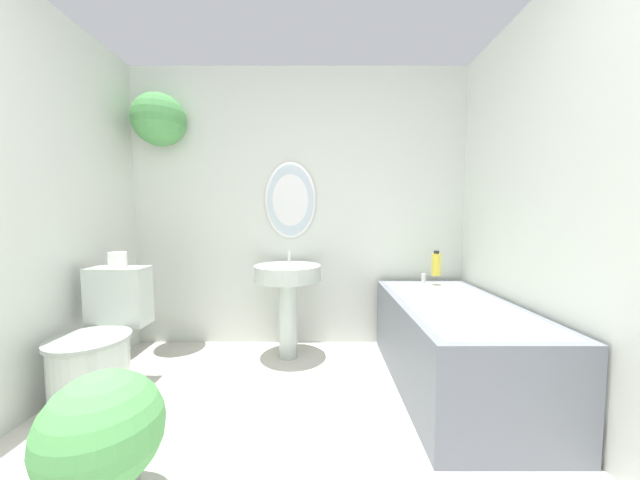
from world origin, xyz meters
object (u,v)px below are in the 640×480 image
bathtub (451,343)px  toilet_paper_roll (116,260)px  toilet (97,350)px  pedestal_sink (287,286)px  shampoo_bottle (435,264)px  potted_plant (101,437)px

bathtub → toilet_paper_roll: toilet_paper_roll is taller
toilet → pedestal_sink: pedestal_sink is taller
bathtub → toilet: bearing=-176.0°
toilet → toilet_paper_roll: size_ratio=7.15×
pedestal_sink → toilet: bearing=-150.5°
pedestal_sink → bathtub: 1.25m
pedestal_sink → shampoo_bottle: 1.21m
toilet → bathtub: bearing=4.0°
pedestal_sink → potted_plant: (-0.54, -1.38, -0.27)m
bathtub → toilet_paper_roll: bearing=178.5°
bathtub → toilet_paper_roll: 2.27m
toilet → bathtub: toilet is taller
shampoo_bottle → potted_plant: 2.31m
toilet → toilet_paper_roll: 0.56m
toilet → pedestal_sink: (1.08, 0.61, 0.26)m
potted_plant → toilet_paper_roll: bearing=118.9°
toilet → shampoo_bottle: shampoo_bottle is taller
pedestal_sink → shampoo_bottle: shampoo_bottle is taller
bathtub → toilet_paper_roll: size_ratio=12.92×
shampoo_bottle → potted_plant: (-1.74, -1.46, -0.43)m
toilet → bathtub: (2.21, 0.16, -0.02)m
bathtub → potted_plant: bearing=-151.1°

